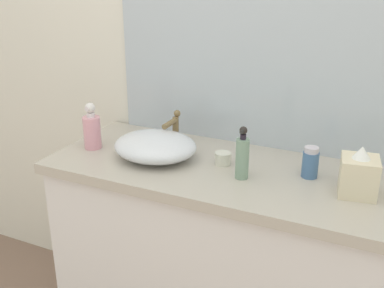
{
  "coord_description": "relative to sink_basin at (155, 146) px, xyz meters",
  "views": [
    {
      "loc": [
        0.58,
        -1.05,
        1.58
      ],
      "look_at": [
        -0.1,
        0.4,
        0.95
      ],
      "focal_mm": 43.9,
      "sensor_mm": 36.0,
      "label": 1
    }
  ],
  "objects": [
    {
      "name": "lotion_bottle",
      "position": [
        0.57,
        0.08,
        0.01
      ],
      "size": [
        0.06,
        0.06,
        0.11
      ],
      "color": "#446A98",
      "rests_on": "vanity_counter"
    },
    {
      "name": "candle_jar",
      "position": [
        0.26,
        0.05,
        -0.02
      ],
      "size": [
        0.06,
        0.06,
        0.05
      ],
      "primitive_type": "cylinder",
      "color": "silver",
      "rests_on": "vanity_counter"
    },
    {
      "name": "soap_dispenser",
      "position": [
        -0.28,
        -0.02,
        0.03
      ],
      "size": [
        0.07,
        0.07,
        0.19
      ],
      "color": "pink",
      "rests_on": "vanity_counter"
    },
    {
      "name": "tissue_box",
      "position": [
        0.74,
        0.02,
        0.02
      ],
      "size": [
        0.13,
        0.13,
        0.17
      ],
      "color": "beige",
      "rests_on": "vanity_counter"
    },
    {
      "name": "vanity_counter",
      "position": [
        0.3,
        0.03,
        -0.48
      ],
      "size": [
        1.38,
        0.54,
        0.87
      ],
      "color": "silver",
      "rests_on": "ground"
    },
    {
      "name": "perfume_bottle",
      "position": [
        0.36,
        -0.03,
        0.03
      ],
      "size": [
        0.05,
        0.05,
        0.19
      ],
      "color": "gray",
      "rests_on": "vanity_counter"
    },
    {
      "name": "bathroom_wall_rear",
      "position": [
        0.26,
        0.34,
        0.38
      ],
      "size": [
        6.0,
        0.06,
        2.6
      ],
      "primitive_type": "cube",
      "color": "silver",
      "rests_on": "ground"
    },
    {
      "name": "sink_basin",
      "position": [
        0.0,
        0.0,
        0.0
      ],
      "size": [
        0.32,
        0.28,
        0.1
      ],
      "primitive_type": "ellipsoid",
      "color": "silver",
      "rests_on": "vanity_counter"
    },
    {
      "name": "wall_mirror_panel",
      "position": [
        0.3,
        0.3,
        0.41
      ],
      "size": [
        1.22,
        0.01,
        0.91
      ],
      "primitive_type": "cube",
      "color": "#B2BCC6",
      "rests_on": "vanity_counter"
    },
    {
      "name": "faucet",
      "position": [
        0.0,
        0.16,
        0.03
      ],
      "size": [
        0.03,
        0.13,
        0.14
      ],
      "color": "brown",
      "rests_on": "vanity_counter"
    }
  ]
}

